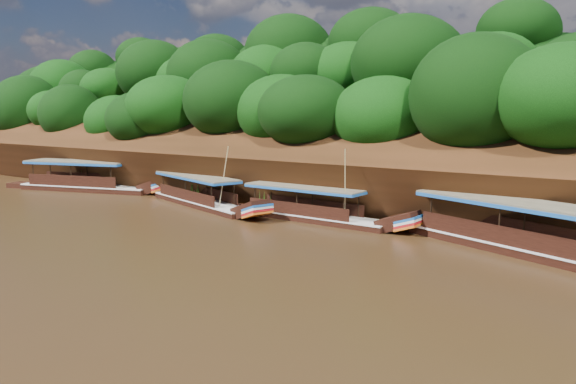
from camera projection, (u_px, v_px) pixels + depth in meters
name	position (u px, v px, depth m)	size (l,w,h in m)	color
ground	(264.00, 252.00, 28.23)	(160.00, 160.00, 0.00)	black
riverbank	(434.00, 174.00, 46.24)	(120.00, 30.06, 19.40)	black
boat_0	(542.00, 246.00, 27.07)	(15.68, 7.45, 6.44)	black
boat_1	(322.00, 214.00, 35.77)	(12.71, 2.42, 5.21)	black
boat_2	(206.00, 200.00, 41.22)	(14.04, 5.91, 5.07)	black
boat_3	(94.00, 184.00, 49.47)	(14.75, 6.49, 3.14)	black
reeds	(319.00, 203.00, 37.48)	(50.85, 2.45, 2.29)	#39711C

